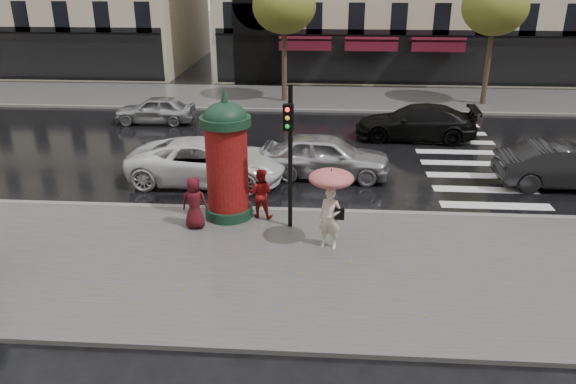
# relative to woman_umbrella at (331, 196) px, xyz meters

# --- Properties ---
(ground) EXTENTS (160.00, 160.00, 0.00)m
(ground) POSITION_rel_woman_umbrella_xyz_m (-0.54, -0.56, -1.64)
(ground) COLOR black
(ground) RESTS_ON ground
(near_sidewalk) EXTENTS (90.00, 7.00, 0.12)m
(near_sidewalk) POSITION_rel_woman_umbrella_xyz_m (-0.54, -1.06, -1.58)
(near_sidewalk) COLOR #474744
(near_sidewalk) RESTS_ON ground
(far_sidewalk) EXTENTS (90.00, 6.00, 0.12)m
(far_sidewalk) POSITION_rel_woman_umbrella_xyz_m (-0.54, 18.44, -1.58)
(far_sidewalk) COLOR #474744
(far_sidewalk) RESTS_ON ground
(near_kerb) EXTENTS (90.00, 0.25, 0.14)m
(near_kerb) POSITION_rel_woman_umbrella_xyz_m (-0.54, 2.44, -1.57)
(near_kerb) COLOR slate
(near_kerb) RESTS_ON ground
(far_kerb) EXTENTS (90.00, 0.25, 0.14)m
(far_kerb) POSITION_rel_woman_umbrella_xyz_m (-0.54, 15.44, -1.57)
(far_kerb) COLOR slate
(far_kerb) RESTS_ON ground
(zebra_crossing) EXTENTS (3.60, 11.75, 0.01)m
(zebra_crossing) POSITION_rel_woman_umbrella_xyz_m (5.46, 9.04, -1.64)
(zebra_crossing) COLOR silver
(zebra_crossing) RESTS_ON ground
(tree_far_left) EXTENTS (3.40, 3.40, 6.64)m
(tree_far_left) POSITION_rel_woman_umbrella_xyz_m (-2.54, 17.44, 3.52)
(tree_far_left) COLOR #38281C
(tree_far_left) RESTS_ON ground
(tree_far_right) EXTENTS (3.40, 3.40, 6.64)m
(tree_far_right) POSITION_rel_woman_umbrella_xyz_m (8.46, 17.44, 3.52)
(tree_far_right) COLOR #38281C
(tree_far_right) RESTS_ON ground
(woman_umbrella) EXTENTS (1.20, 1.20, 2.31)m
(woman_umbrella) POSITION_rel_woman_umbrella_xyz_m (0.00, 0.00, 0.00)
(woman_umbrella) COLOR beige
(woman_umbrella) RESTS_ON near_sidewalk
(woman_red) EXTENTS (0.83, 0.69, 1.55)m
(woman_red) POSITION_rel_woman_umbrella_xyz_m (-2.10, 1.84, -0.75)
(woman_red) COLOR maroon
(woman_red) RESTS_ON near_sidewalk
(man_burgundy) EXTENTS (0.78, 0.52, 1.57)m
(man_burgundy) POSITION_rel_woman_umbrella_xyz_m (-3.94, 0.96, -0.74)
(man_burgundy) COLOR #4B0F17
(man_burgundy) RESTS_ON near_sidewalk
(morris_column) EXTENTS (1.50, 1.50, 4.03)m
(morris_column) POSITION_rel_woman_umbrella_xyz_m (-3.09, 1.84, 0.40)
(morris_column) COLOR #143320
(morris_column) RESTS_ON near_sidewalk
(traffic_light) EXTENTS (0.30, 0.41, 4.23)m
(traffic_light) POSITION_rel_woman_umbrella_xyz_m (-1.18, 1.16, 1.04)
(traffic_light) COLOR black
(traffic_light) RESTS_ON near_sidewalk
(car_silver) EXTENTS (4.85, 2.23, 1.61)m
(car_silver) POSITION_rel_woman_umbrella_xyz_m (-0.14, 5.80, -0.84)
(car_silver) COLOR #BABABF
(car_silver) RESTS_ON ground
(car_darkgrey) EXTENTS (4.74, 1.68, 1.56)m
(car_darkgrey) POSITION_rel_woman_umbrella_xyz_m (8.27, 5.33, -0.86)
(car_darkgrey) COLOR black
(car_darkgrey) RESTS_ON ground
(car_white) EXTENTS (5.74, 2.90, 1.56)m
(car_white) POSITION_rel_woman_umbrella_xyz_m (-4.38, 4.93, -0.87)
(car_white) COLOR white
(car_white) RESTS_ON ground
(car_black) EXTENTS (5.39, 2.41, 1.54)m
(car_black) POSITION_rel_woman_umbrella_xyz_m (3.83, 10.83, -0.88)
(car_black) COLOR black
(car_black) RESTS_ON ground
(car_far_silver) EXTENTS (3.94, 1.62, 1.34)m
(car_far_silver) POSITION_rel_woman_umbrella_xyz_m (-8.55, 12.69, -0.98)
(car_far_silver) COLOR #A6A7AB
(car_far_silver) RESTS_ON ground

